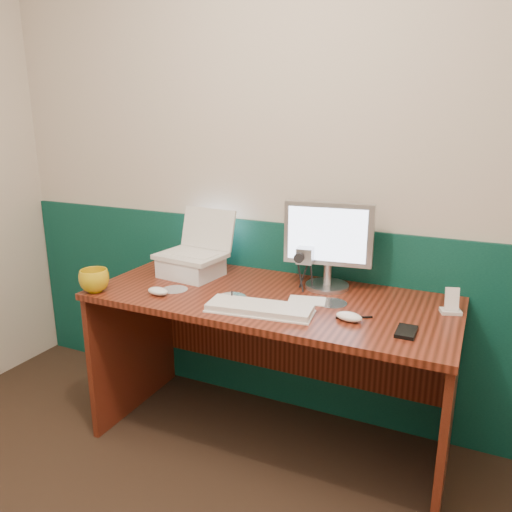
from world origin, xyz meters
The scene contains 19 objects.
back_wall centered at (0.00, 1.75, 1.25)m, with size 3.50×0.04×2.50m, color #C1B4A3.
wainscot centered at (0.00, 1.74, 0.50)m, with size 3.48×0.02×1.00m, color #072F2C.
desk centered at (0.00, 1.38, 0.38)m, with size 1.60×0.70×0.75m, color #3A140A.
laptop_riser centered at (-0.47, 1.47, 0.80)m, with size 0.27×0.23×0.09m, color white.
laptop centered at (-0.47, 1.47, 0.97)m, with size 0.31×0.24×0.26m, color silver, non-canonical shape.
monitor centered at (0.19, 1.59, 0.95)m, with size 0.40×0.11×0.40m, color #B6B6BB, non-canonical shape.
keyboard centered at (0.03, 1.19, 0.76)m, with size 0.43×0.14×0.02m, color white.
mouse_right centered at (0.38, 1.25, 0.77)m, with size 0.11×0.06×0.04m, color white.
mouse_left centered at (-0.46, 1.18, 0.77)m, with size 0.10×0.06×0.03m, color silver.
mug centered at (-0.74, 1.09, 0.80)m, with size 0.13×0.13×0.10m, color gold.
camcorder centered at (0.11, 1.52, 0.84)m, with size 0.08×0.11×0.18m, color #B1B1B6, non-canonical shape.
cd_spindle centered at (-0.12, 1.24, 0.76)m, with size 0.12×0.12×0.03m, color silver.
cd_loose_a centered at (-0.43, 1.27, 0.75)m, with size 0.12×0.12×0.00m, color silver.
cd_loose_b centered at (0.27, 1.40, 0.75)m, with size 0.13×0.13×0.00m, color #B6BCC7.
pen centered at (0.40, 1.28, 0.75)m, with size 0.01×0.01×0.15m, color black.
papers centered at (0.16, 1.38, 0.75)m, with size 0.16×0.10×0.00m, color white.
dock centered at (0.74, 1.50, 0.76)m, with size 0.08×0.06×0.01m, color silver.
music_player centered at (0.74, 1.50, 0.81)m, with size 0.05×0.01×0.09m, color white.
pda centered at (0.60, 1.22, 0.76)m, with size 0.07×0.12×0.01m, color black.
Camera 1 is at (0.82, -0.53, 1.51)m, focal length 35.00 mm.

